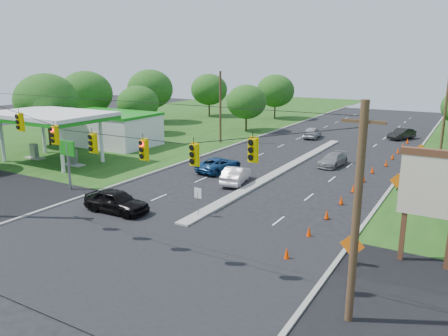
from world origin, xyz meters
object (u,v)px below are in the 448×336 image
Objects in this scene: white_sedan at (236,175)px; blue_pickup at (219,164)px; gas_station at (99,126)px; black_sedan at (116,201)px; pylon_sign at (438,191)px.

white_sedan is 4.31m from blue_pickup.
gas_station reaches higher than white_sedan.
blue_pickup is (0.27, 13.44, -0.13)m from black_sedan.
pylon_sign is (37.95, -14.05, 1.42)m from gas_station.
gas_station is at bearing -27.52° from white_sedan.
blue_pickup is at bearing -2.88° from black_sedan.
black_sedan is at bearing -173.38° from pylon_sign.
gas_station is 24.54m from black_sedan.
pylon_sign is 20.11m from black_sedan.
gas_station is 18.82m from blue_pickup.
pylon_sign reaches higher than gas_station.
black_sedan is at bearing -41.87° from gas_station.
gas_station is at bearing -1.34° from blue_pickup.
white_sedan is (-16.13, 8.41, -3.26)m from pylon_sign.
black_sedan is 11.29m from white_sedan.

